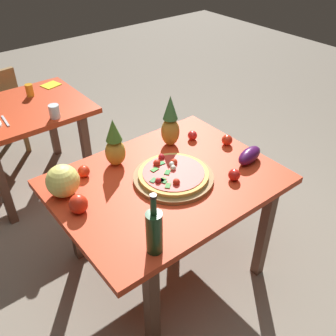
{
  "coord_description": "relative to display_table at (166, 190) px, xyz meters",
  "views": [
    {
      "loc": [
        -1.06,
        -1.35,
        2.04
      ],
      "look_at": [
        0.03,
        0.02,
        0.77
      ],
      "focal_mm": 40.44,
      "sensor_mm": 36.0,
      "label": 1
    }
  ],
  "objects": [
    {
      "name": "display_table",
      "position": [
        0.0,
        0.0,
        0.0
      ],
      "size": [
        1.26,
        0.96,
        0.72
      ],
      "color": "brown",
      "rests_on": "ground_plane"
    },
    {
      "name": "pizza",
      "position": [
        0.03,
        -0.02,
        0.12
      ],
      "size": [
        0.4,
        0.4,
        0.06
      ],
      "color": "#E7B955",
      "rests_on": "pizza_board"
    },
    {
      "name": "napkin_folded",
      "position": [
        0.04,
        1.64,
        0.08
      ],
      "size": [
        0.16,
        0.15,
        0.01
      ],
      "primitive_type": "cube",
      "rotation": [
        0.0,
        0.0,
        0.24
      ],
      "color": "yellow",
      "rests_on": "background_table"
    },
    {
      "name": "tomato_by_bottle",
      "position": [
        0.4,
        0.23,
        0.11
      ],
      "size": [
        0.06,
        0.06,
        0.06
      ],
      "primitive_type": "sphere",
      "color": "red",
      "rests_on": "display_table"
    },
    {
      "name": "background_table",
      "position": [
        -0.33,
        1.39,
        -0.03
      ],
      "size": [
        0.99,
        0.78,
        0.72
      ],
      "color": "brown",
      "rests_on": "ground_plane"
    },
    {
      "name": "drinking_glass_juice",
      "position": [
        -0.18,
        1.55,
        0.13
      ],
      "size": [
        0.06,
        0.06,
        0.1
      ],
      "primitive_type": "cylinder",
      "color": "orange",
      "rests_on": "background_table"
    },
    {
      "name": "knife_utensil",
      "position": [
        -0.49,
        1.25,
        0.09
      ],
      "size": [
        0.03,
        0.18,
        0.01
      ],
      "primitive_type": "cube",
      "rotation": [
        0.0,
        0.0,
        -0.08
      ],
      "color": "silver",
      "rests_on": "background_table"
    },
    {
      "name": "ground_plane",
      "position": [
        0.0,
        0.0,
        -0.64
      ],
      "size": [
        10.0,
        10.0,
        0.0
      ],
      "primitive_type": "plane",
      "color": "gray"
    },
    {
      "name": "melon",
      "position": [
        -0.51,
        0.23,
        0.17
      ],
      "size": [
        0.18,
        0.18,
        0.18
      ],
      "primitive_type": "sphere",
      "color": "#E7DF6B",
      "rests_on": "display_table"
    },
    {
      "name": "eggplant",
      "position": [
        0.5,
        -0.18,
        0.13
      ],
      "size": [
        0.21,
        0.12,
        0.09
      ],
      "primitive_type": "ellipsoid",
      "rotation": [
        0.0,
        0.0,
        0.18
      ],
      "color": "#46144A",
      "rests_on": "display_table"
    },
    {
      "name": "pineapple_left",
      "position": [
        0.25,
        0.27,
        0.23
      ],
      "size": [
        0.12,
        0.12,
        0.34
      ],
      "color": "#B28530",
      "rests_on": "display_table"
    },
    {
      "name": "pizza_board",
      "position": [
        0.03,
        -0.03,
        0.09
      ],
      "size": [
        0.46,
        0.46,
        0.02
      ],
      "primitive_type": "cylinder",
      "color": "olive",
      "rests_on": "display_table"
    },
    {
      "name": "wine_bottle",
      "position": [
        -0.37,
        -0.39,
        0.2
      ],
      "size": [
        0.08,
        0.08,
        0.33
      ],
      "color": "#18381C",
      "rests_on": "display_table"
    },
    {
      "name": "bell_pepper",
      "position": [
        -0.52,
        0.06,
        0.13
      ],
      "size": [
        0.1,
        0.1,
        0.11
      ],
      "primitive_type": "ellipsoid",
      "color": "red",
      "rests_on": "display_table"
    },
    {
      "name": "tomato_at_corner",
      "position": [
        -0.35,
        0.31,
        0.12
      ],
      "size": [
        0.07,
        0.07,
        0.07
      ],
      "primitive_type": "sphere",
      "color": "red",
      "rests_on": "display_table"
    },
    {
      "name": "tomato_beside_pepper",
      "position": [
        0.3,
        -0.25,
        0.12
      ],
      "size": [
        0.07,
        0.07,
        0.07
      ],
      "primitive_type": "sphere",
      "color": "red",
      "rests_on": "display_table"
    },
    {
      "name": "tomato_near_board",
      "position": [
        0.53,
        0.04,
        0.12
      ],
      "size": [
        0.07,
        0.07,
        0.07
      ],
      "primitive_type": "sphere",
      "color": "red",
      "rests_on": "display_table"
    },
    {
      "name": "drinking_glass_water",
      "position": [
        -0.18,
        1.08,
        0.13
      ],
      "size": [
        0.08,
        0.08,
        0.1
      ],
      "primitive_type": "cylinder",
      "color": "silver",
      "rests_on": "background_table"
    },
    {
      "name": "pineapple_right",
      "position": [
        -0.14,
        0.3,
        0.22
      ],
      "size": [
        0.12,
        0.12,
        0.3
      ],
      "color": "#B08C30",
      "rests_on": "display_table"
    }
  ]
}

